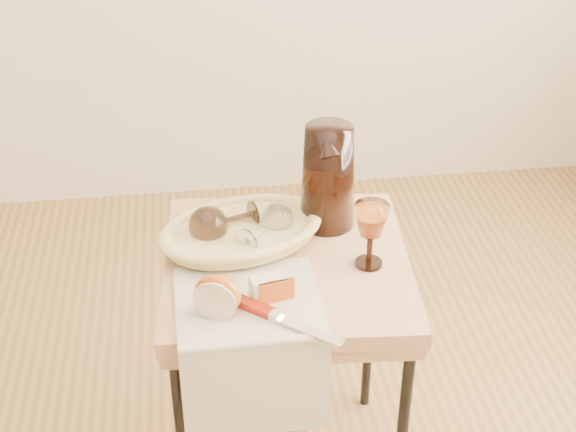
{
  "coord_description": "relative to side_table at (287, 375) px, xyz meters",
  "views": [
    {
      "loc": [
        0.19,
        -1.03,
        1.66
      ],
      "look_at": [
        0.38,
        0.36,
        0.77
      ],
      "focal_mm": 51.85,
      "sensor_mm": 36.0,
      "label": 1
    }
  ],
  "objects": [
    {
      "name": "table_knife",
      "position": [
        -0.04,
        -0.2,
        0.34
      ],
      "size": [
        0.21,
        0.18,
        0.02
      ],
      "primitive_type": null,
      "rotation": [
        0.0,
        0.0,
        -0.7
      ],
      "color": "silver",
      "rests_on": "tea_towel"
    },
    {
      "name": "side_table",
      "position": [
        0.0,
        0.0,
        0.0
      ],
      "size": [
        0.55,
        0.55,
        0.65
      ],
      "primitive_type": null,
      "rotation": [
        0.0,
        0.0,
        -0.07
      ],
      "color": "brown",
      "rests_on": "floor"
    },
    {
      "name": "goblet_lying_b",
      "position": [
        -0.04,
        0.05,
        0.37
      ],
      "size": [
        0.13,
        0.13,
        0.07
      ],
      "primitive_type": null,
      "rotation": [
        0.0,
        0.0,
        0.79
      ],
      "color": "white",
      "rests_on": "bread_basket"
    },
    {
      "name": "bread_basket",
      "position": [
        -0.09,
        0.07,
        0.35
      ],
      "size": [
        0.37,
        0.31,
        0.05
      ],
      "primitive_type": null,
      "rotation": [
        0.0,
        0.0,
        0.3
      ],
      "color": "tan",
      "rests_on": "side_table"
    },
    {
      "name": "pitcher",
      "position": [
        0.11,
        0.13,
        0.44
      ],
      "size": [
        0.22,
        0.28,
        0.28
      ],
      "primitive_type": null,
      "rotation": [
        0.0,
        0.0,
        0.24
      ],
      "color": "black",
      "rests_on": "side_table"
    },
    {
      "name": "wine_goblet",
      "position": [
        0.17,
        -0.04,
        0.4
      ],
      "size": [
        0.08,
        0.08,
        0.15
      ],
      "primitive_type": null,
      "rotation": [
        0.0,
        0.0,
        0.08
      ],
      "color": "white",
      "rests_on": "side_table"
    },
    {
      "name": "goblet_lying_a",
      "position": [
        -0.12,
        0.08,
        0.38
      ],
      "size": [
        0.16,
        0.12,
        0.08
      ],
      "primitive_type": null,
      "rotation": [
        0.0,
        0.0,
        3.48
      ],
      "color": "#503929",
      "rests_on": "bread_basket"
    },
    {
      "name": "apple_half",
      "position": [
        -0.15,
        -0.16,
        0.37
      ],
      "size": [
        0.1,
        0.08,
        0.08
      ],
      "primitive_type": "ellipsoid",
      "rotation": [
        0.0,
        0.0,
        -0.34
      ],
      "color": "#AE0100",
      "rests_on": "tea_towel"
    },
    {
      "name": "apple_wedge",
      "position": [
        -0.05,
        -0.13,
        0.36
      ],
      "size": [
        0.08,
        0.05,
        0.05
      ],
      "primitive_type": "cube",
      "rotation": [
        0.0,
        0.0,
        0.21
      ],
      "color": "beige",
      "rests_on": "tea_towel"
    },
    {
      "name": "tea_towel",
      "position": [
        -0.09,
        -0.13,
        0.33
      ],
      "size": [
        0.29,
        0.26,
        0.01
      ],
      "primitive_type": "cube",
      "rotation": [
        0.0,
        0.0,
        0.02
      ],
      "color": "beige",
      "rests_on": "side_table"
    }
  ]
}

